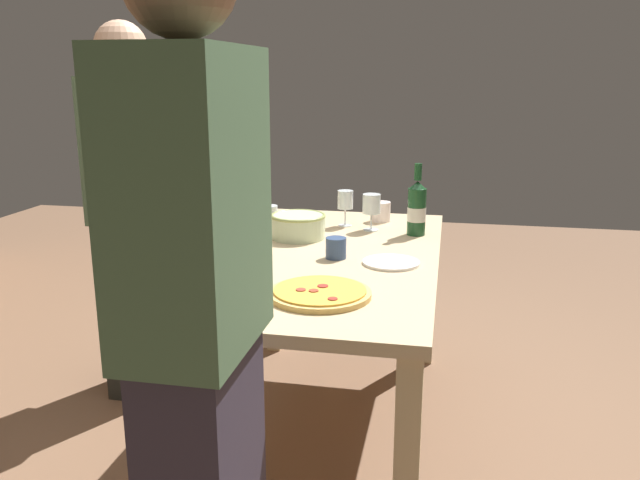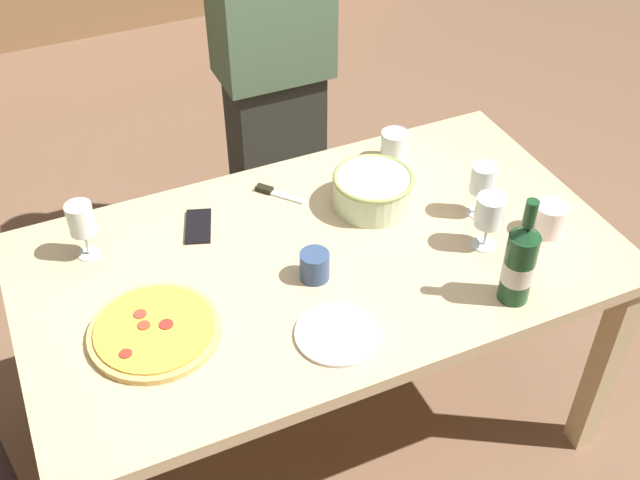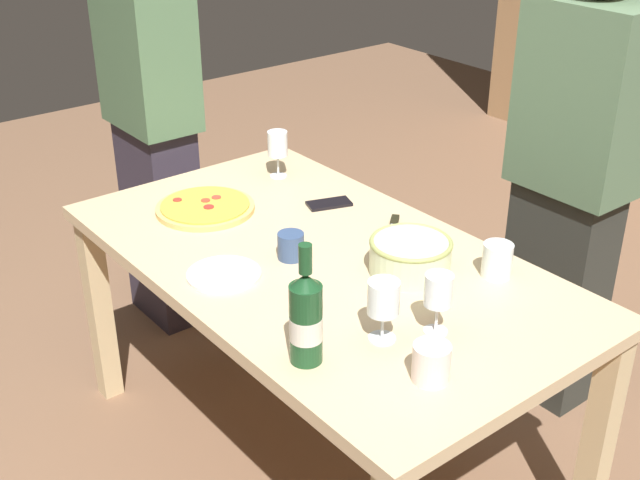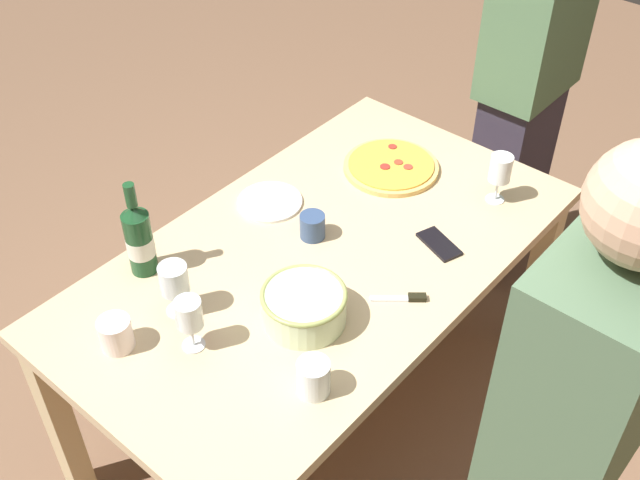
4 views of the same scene
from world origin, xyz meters
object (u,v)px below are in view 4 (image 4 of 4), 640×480
Objects in this scene: wine_glass_by_bottle at (174,281)px; pizza_knife at (406,298)px; wine_bottle at (139,238)px; cup_amber at (313,377)px; serving_bowl at (304,305)px; pizza at (391,166)px; cup_ceramic at (116,334)px; wine_glass_near_pizza at (189,316)px; side_plate at (270,202)px; cell_phone at (439,244)px; dining_table at (320,276)px; person_guest_left at (527,81)px; wine_glass_far_left at (500,171)px; cup_spare at (312,226)px; person_host at (561,453)px.

wine_glass_by_bottle is 1.21× the size of pizza_knife.
wine_glass_by_bottle is (0.05, 0.20, -0.01)m from wine_bottle.
serving_bowl is at bearing -133.02° from cup_amber.
cup_ceramic is at bearing -3.76° from pizza.
cup_ceramic is (0.13, -0.15, -0.07)m from wine_glass_near_pizza.
pizza is 0.98m from wine_glass_near_pizza.
wine_bottle is 1.47× the size of side_plate.
cup_ceramic is at bearing -38.52° from serving_bowl.
serving_bowl is at bearing 6.74° from cell_phone.
wine_bottle is 1.89× the size of wine_glass_near_pizza.
cell_phone is at bearing 137.46° from wine_bottle.
dining_table is at bearing 137.92° from wine_bottle.
dining_table is 11.11× the size of cell_phone.
serving_bowl is 0.24m from cup_amber.
cell_phone is (-0.75, 0.27, -0.11)m from wine_glass_near_pizza.
person_guest_left reaches higher than pizza.
wine_glass_by_bottle is 0.47m from cup_amber.
wine_glass_by_bottle is at bearing -22.11° from wine_glass_far_left.
wine_glass_by_bottle is 1.12× the size of cell_phone.
dining_table is 0.65m from cup_ceramic.
wine_glass_near_pizza is 1.09m from wine_glass_far_left.
cup_ceramic is (1.10, -0.07, 0.03)m from pizza.
wine_bottle is 2.30× the size of pizza_knife.
pizza is at bearing -168.70° from dining_table.
cup_amber is at bearing 3.41° from wine_glass_far_left.
wine_glass_by_bottle is at bearing -4.61° from person_guest_left.
cup_ceramic is at bearing 36.76° from wine_bottle.
side_plate is at bearing -98.85° from cup_spare.
dining_table is 9.91× the size of wine_glass_by_bottle.
wine_glass_by_bottle reaches higher than side_plate.
cup_spare is at bearing -142.65° from serving_bowl.
pizza is at bearing 176.95° from wine_glass_by_bottle.
serving_bowl is 0.51m from wine_bottle.
dining_table is 9.85× the size of wine_glass_near_pizza.
wine_glass_far_left is at bearing 103.42° from pizza.
wine_glass_near_pizza is at bearing -0.52° from cell_phone.
person_guest_left is (-1.48, 0.40, 0.01)m from wine_bottle.
person_host is 1.56m from person_guest_left.
dining_table is 0.31m from serving_bowl.
side_plate is (-0.46, 0.06, -0.11)m from wine_bottle.
cup_amber is at bearing 41.29° from cup_spare.
pizza_knife reaches higher than dining_table.
cup_spare is 0.22m from side_plate.
pizza is 0.75m from serving_bowl.
wine_bottle reaches higher than wine_glass_by_bottle.
wine_glass_by_bottle is 0.20m from cup_ceramic.
serving_bowl is 0.35m from cup_spare.
wine_glass_near_pizza is 1.22× the size of pizza_knife.
wine_glass_near_pizza is 1.59m from person_guest_left.
person_guest_left reaches higher than pizza_knife.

